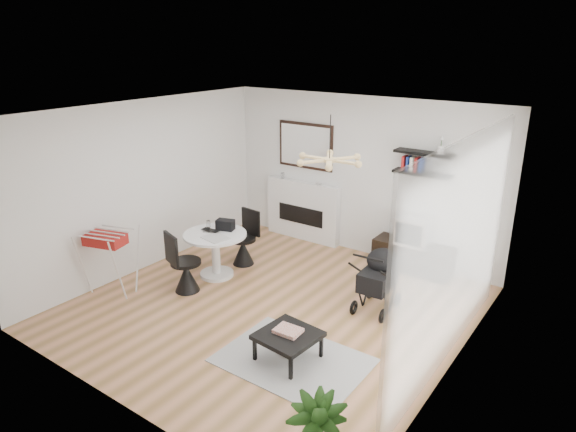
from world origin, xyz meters
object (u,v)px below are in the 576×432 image
Objects in this scene: fireplace at (303,203)px; drying_rack at (110,261)px; dining_table at (216,248)px; coffee_table at (288,336)px; stroller at (379,281)px; crt_tv at (414,231)px; tv_console at (412,257)px.

fireplace reaches higher than drying_rack.
coffee_table is (2.21, -1.16, -0.17)m from dining_table.
stroller is at bearing 12.36° from dining_table.
dining_table is (-2.43, -1.97, -0.22)m from crt_tv.
fireplace is at bearing 143.18° from stroller.
dining_table is at bearing 40.38° from drying_rack.
tv_console is 1.33× the size of stroller.
crt_tv is 1.44m from stroller.
coffee_table is (2.00, -3.28, -0.38)m from fireplace.
crt_tv reaches higher than tv_console.
coffee_table is (-0.22, -3.12, -0.38)m from crt_tv.
drying_rack reaches higher than tv_console.
crt_tv is 0.72× the size of coffee_table.
fireplace is 2.29× the size of stroller.
crt_tv is at bearing 91.33° from stroller.
dining_table is at bearing -170.30° from stroller.
crt_tv is at bearing -4.03° from fireplace.
drying_rack is (-3.31, -3.27, 0.27)m from tv_console.
crt_tv is 4.64m from drying_rack.
crt_tv reaches higher than coffee_table.
dining_table is 1.04× the size of stroller.
crt_tv is (-0.01, -0.00, 0.45)m from tv_console.
drying_rack is (-0.86, -1.30, 0.04)m from dining_table.
coffee_table is at bearing -93.98° from crt_tv.
fireplace is 2.14m from dining_table.
tv_console is 1.28× the size of dining_table.
fireplace is 2.81m from stroller.
fireplace is 2.22m from crt_tv.
fireplace is 3.09× the size of coffee_table.
fireplace is at bearing 84.18° from dining_table.
coffee_table is (-0.23, -3.13, 0.07)m from tv_console.
drying_rack reaches higher than crt_tv.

